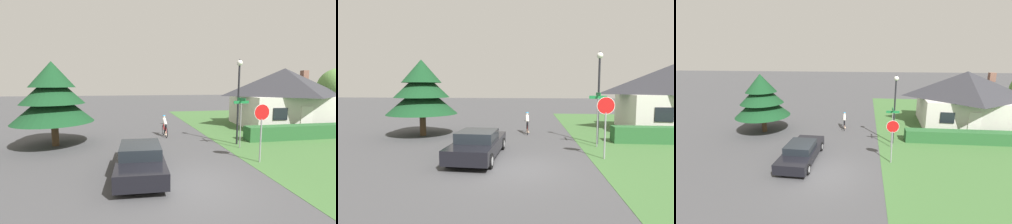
{
  "view_description": "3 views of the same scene",
  "coord_description": "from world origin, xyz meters",
  "views": [
    {
      "loc": [
        -2.09,
        -7.52,
        3.59
      ],
      "look_at": [
        0.15,
        5.05,
        2.04
      ],
      "focal_mm": 24.0,
      "sensor_mm": 36.0,
      "label": 1
    },
    {
      "loc": [
        0.72,
        -9.92,
        3.11
      ],
      "look_at": [
        -0.77,
        5.14,
        1.72
      ],
      "focal_mm": 28.0,
      "sensor_mm": 36.0,
      "label": 2
    },
    {
      "loc": [
        2.26,
        -11.17,
        6.58
      ],
      "look_at": [
        0.57,
        5.84,
        2.07
      ],
      "focal_mm": 24.0,
      "sensor_mm": 36.0,
      "label": 3
    }
  ],
  "objects": [
    {
      "name": "cottage_house",
      "position": [
        11.23,
        9.93,
        2.6
      ],
      "size": [
        8.52,
        7.0,
        5.0
      ],
      "rotation": [
        0.0,
        0.0,
        -0.08
      ],
      "color": "beige",
      "rests_on": "ground"
    },
    {
      "name": "cyclist",
      "position": [
        0.42,
        7.84,
        0.7
      ],
      "size": [
        0.44,
        1.72,
        1.47
      ],
      "rotation": [
        0.0,
        0.0,
        1.64
      ],
      "color": "black",
      "rests_on": "ground"
    },
    {
      "name": "street_name_sign",
      "position": [
        4.15,
        4.08,
        1.97
      ],
      "size": [
        0.9,
        0.9,
        2.87
      ],
      "color": "gray",
      "rests_on": "ground"
    },
    {
      "name": "ground_plane",
      "position": [
        0.0,
        0.0,
        0.0
      ],
      "size": [
        140.0,
        140.0,
        0.0
      ],
      "primitive_type": "plane",
      "color": "#424244"
    },
    {
      "name": "stop_sign",
      "position": [
        3.9,
        1.7,
        1.95
      ],
      "size": [
        0.76,
        0.07,
        2.73
      ],
      "rotation": [
        0.0,
        0.0,
        3.13
      ],
      "color": "gray",
      "rests_on": "ground"
    },
    {
      "name": "hedge_row",
      "position": [
        10.39,
        5.43,
        0.47
      ],
      "size": [
        10.13,
        0.9,
        0.93
      ],
      "primitive_type": "cube",
      "color": "#285B2D",
      "rests_on": "ground"
    },
    {
      "name": "street_lamp",
      "position": [
        4.35,
        4.83,
        3.42
      ],
      "size": [
        0.33,
        0.33,
        5.09
      ],
      "color": "black",
      "rests_on": "ground"
    },
    {
      "name": "conifer_tall_near",
      "position": [
        -6.38,
        6.45,
        2.93
      ],
      "size": [
        4.48,
        4.48,
        4.93
      ],
      "color": "#4C3823",
      "rests_on": "ground"
    },
    {
      "name": "sedan_left_lane",
      "position": [
        -1.65,
        1.42,
        0.6
      ],
      "size": [
        2.02,
        4.73,
        1.24
      ],
      "rotation": [
        0.0,
        0.0,
        1.53
      ],
      "color": "black",
      "rests_on": "ground"
    }
  ]
}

